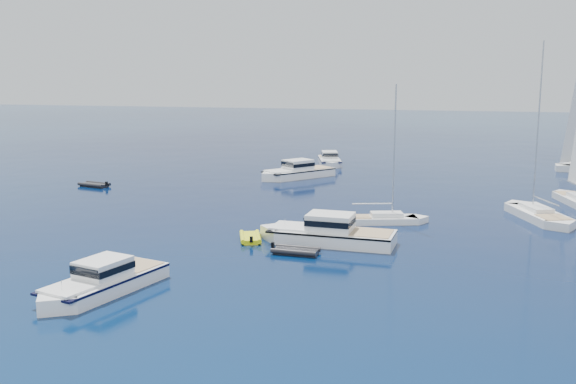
% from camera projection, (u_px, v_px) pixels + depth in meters
% --- Properties ---
extents(ground, '(400.00, 400.00, 0.00)m').
position_uv_depth(ground, '(172.00, 299.00, 39.54)').
color(ground, '#082A51').
rests_on(ground, ground).
extents(motor_cruiser_left, '(5.70, 10.66, 2.68)m').
position_uv_depth(motor_cruiser_left, '(102.00, 293.00, 40.67)').
color(motor_cruiser_left, white).
rests_on(motor_cruiser_left, ground).
extents(motor_cruiser_centre, '(11.88, 4.25, 3.07)m').
position_uv_depth(motor_cruiser_centre, '(327.00, 243.00, 52.38)').
color(motor_cruiser_centre, white).
rests_on(motor_cruiser_centre, ground).
extents(motor_cruiser_distant, '(9.77, 10.84, 2.94)m').
position_uv_depth(motor_cruiser_distant, '(297.00, 178.00, 84.45)').
color(motor_cruiser_distant, white).
rests_on(motor_cruiser_distant, ground).
extents(motor_cruiser_horizon, '(5.30, 9.85, 2.47)m').
position_uv_depth(motor_cruiser_horizon, '(330.00, 165.00, 96.30)').
color(motor_cruiser_horizon, white).
rests_on(motor_cruiser_horizon, ground).
extents(sailboat_mid_r, '(6.72, 11.69, 16.71)m').
position_uv_depth(sailboat_mid_r, '(538.00, 219.00, 60.98)').
color(sailboat_mid_r, white).
rests_on(sailboat_mid_r, ground).
extents(sailboat_centre, '(8.97, 4.60, 12.76)m').
position_uv_depth(sailboat_centre, '(383.00, 223.00, 59.40)').
color(sailboat_centre, white).
rests_on(sailboat_centre, ground).
extents(tender_yellow, '(3.05, 4.02, 0.95)m').
position_uv_depth(tender_yellow, '(250.00, 240.00, 53.33)').
color(tender_yellow, '#E6EE0E').
rests_on(tender_yellow, ground).
extents(tender_grey_near, '(3.76, 2.23, 0.95)m').
position_uv_depth(tender_grey_near, '(296.00, 254.00, 49.33)').
color(tender_grey_near, black).
rests_on(tender_grey_near, ground).
extents(tender_grey_far, '(4.17, 2.87, 0.95)m').
position_uv_depth(tender_grey_far, '(94.00, 187.00, 78.05)').
color(tender_grey_far, black).
rests_on(tender_grey_far, ground).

